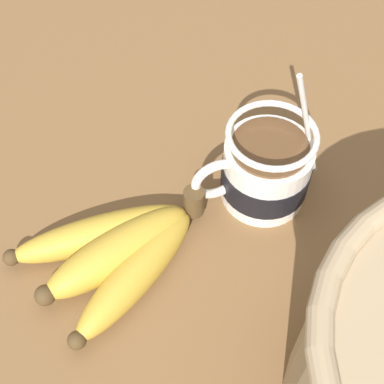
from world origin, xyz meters
The scene contains 3 objects.
table centered at (0.00, 0.00, 1.33)cm, with size 93.66×93.66×2.65cm.
coffee_mug centered at (-2.27, -1.61, 6.44)cm, with size 13.45×8.62×15.32cm.
banana_bunch centered at (13.25, 1.40, 4.54)cm, with size 19.09×12.69×4.28cm.
Camera 1 is at (14.70, 26.11, 46.81)cm, focal length 50.00 mm.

